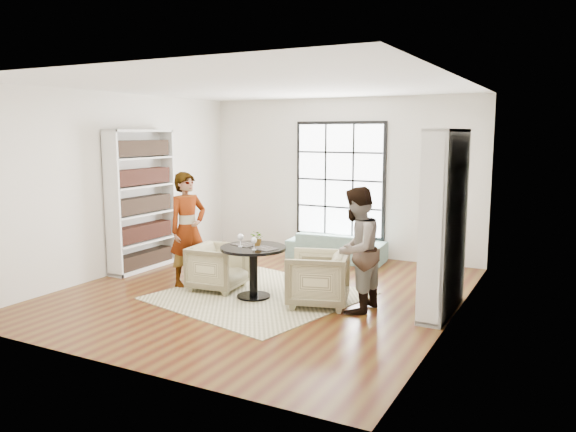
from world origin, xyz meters
The scene contains 16 objects.
ground centered at (0.00, 0.00, 0.00)m, with size 6.00×6.00×0.00m, color #583A14.
room_shell centered at (0.00, 0.54, 1.26)m, with size 6.00×6.01×6.00m.
rug centered at (0.06, -0.21, 0.01)m, with size 2.53×2.53×0.01m, color #C5BC94.
pedestal_table centered at (0.04, -0.31, 0.54)m, with size 0.94×0.94×0.75m.
sofa centered at (0.16, 2.45, 0.26)m, with size 1.79×0.70×0.52m, color gray.
armchair_left centered at (-0.66, -0.19, 0.34)m, with size 0.73×0.76×0.69m, color #BEBB87.
armchair_right centered at (0.99, -0.20, 0.37)m, with size 0.79×0.82×0.74m, color tan.
person_left centered at (-1.21, -0.19, 0.88)m, with size 0.64×0.42×1.76m, color gray.
person_right centered at (1.54, -0.20, 0.83)m, with size 0.81×0.63×1.66m, color gray.
placemat_left centered at (-0.15, -0.25, 0.75)m, with size 0.34×0.26×0.01m, color #272422.
placemat_right centered at (0.24, -0.35, 0.75)m, with size 0.34×0.26×0.01m, color #272422.
cutlery_left centered at (-0.15, -0.25, 0.76)m, with size 0.14×0.22×0.01m, color silver, non-canonical shape.
cutlery_right centered at (0.24, -0.35, 0.76)m, with size 0.14×0.22×0.01m, color silver, non-canonical shape.
wine_glass_left centered at (-0.13, -0.39, 0.88)m, with size 0.09×0.09×0.19m.
wine_glass_right centered at (0.15, -0.48, 0.88)m, with size 0.08×0.08×0.18m.
flower_centerpiece centered at (0.07, -0.24, 0.86)m, with size 0.20×0.17×0.22m, color gray.
Camera 1 is at (4.09, -6.99, 2.36)m, focal length 35.00 mm.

